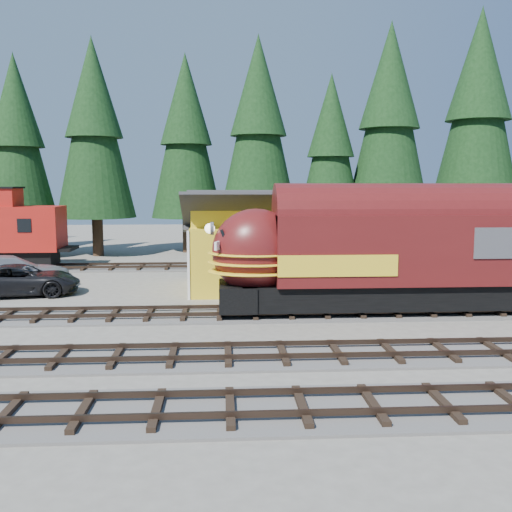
{
  "coord_description": "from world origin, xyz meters",
  "views": [
    {
      "loc": [
        -4.37,
        -20.06,
        5.65
      ],
      "look_at": [
        -2.92,
        4.0,
        2.59
      ],
      "focal_mm": 40.0,
      "sensor_mm": 36.0,
      "label": 1
    }
  ],
  "objects": [
    {
      "name": "pickup_truck_b",
      "position": [
        -15.7,
        10.73,
        0.93
      ],
      "size": [
        6.89,
        5.36,
        1.86
      ],
      "primitive_type": "imported",
      "rotation": [
        0.0,
        0.0,
        2.07
      ],
      "color": "#98999F",
      "rests_on": "ground"
    },
    {
      "name": "pickup_truck_a",
      "position": [
        -14.57,
        9.14,
        0.8
      ],
      "size": [
        6.08,
        3.51,
        1.6
      ],
      "primitive_type": "imported",
      "rotation": [
        0.0,
        0.0,
        1.73
      ],
      "color": "black",
      "rests_on": "ground"
    },
    {
      "name": "ground",
      "position": [
        0.0,
        0.0,
        0.0
      ],
      "size": [
        120.0,
        120.0,
        0.0
      ],
      "primitive_type": "plane",
      "color": "#6B665B",
      "rests_on": "ground"
    },
    {
      "name": "locomotive",
      "position": [
        2.62,
        4.0,
        2.51
      ],
      "size": [
        15.75,
        3.13,
        4.28
      ],
      "color": "black",
      "rests_on": "ground"
    },
    {
      "name": "track_spur",
      "position": [
        -10.0,
        18.0,
        0.06
      ],
      "size": [
        32.0,
        3.2,
        0.33
      ],
      "color": "#4C4947",
      "rests_on": "ground"
    },
    {
      "name": "conifer_backdrop",
      "position": [
        4.28,
        24.26,
        10.36
      ],
      "size": [
        81.9,
        22.81,
        17.14
      ],
      "color": "black",
      "rests_on": "ground"
    },
    {
      "name": "depot",
      "position": [
        -0.0,
        10.5,
        2.96
      ],
      "size": [
        12.8,
        7.0,
        5.3
      ],
      "color": "yellow",
      "rests_on": "ground"
    }
  ]
}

